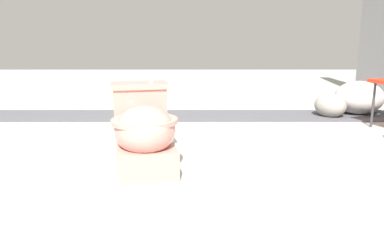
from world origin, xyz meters
TOP-DOWN VIEW (x-y plane):
  - ground_plane at (0.00, 0.00)m, footprint 14.00×14.00m
  - gravel_strip at (-1.29, 0.50)m, footprint 0.56×8.00m
  - toilet at (0.25, 0.07)m, footprint 0.70×0.50m
  - boulder_near at (-1.24, 1.78)m, footprint 0.41×0.41m
  - boulder_far at (-1.39, 2.13)m, footprint 0.57×0.61m

SIDE VIEW (x-z plane):
  - ground_plane at x=0.00m, z-range 0.00..0.00m
  - gravel_strip at x=-1.29m, z-range 0.00..0.01m
  - boulder_near at x=-1.24m, z-range 0.00..0.24m
  - boulder_far at x=-1.39m, z-range 0.00..0.35m
  - toilet at x=0.25m, z-range -0.04..0.48m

